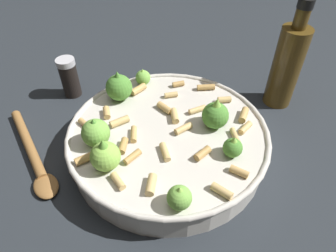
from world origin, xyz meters
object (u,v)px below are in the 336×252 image
at_px(cooking_pan, 166,138).
at_px(pepper_shaker, 69,77).
at_px(olive_oil_bottle, 287,65).
at_px(wooden_spoon, 33,155).

relative_size(cooking_pan, pepper_shaker, 3.93).
bearing_deg(cooking_pan, pepper_shaker, 7.66).
height_order(olive_oil_bottle, wooden_spoon, olive_oil_bottle).
distance_m(olive_oil_bottle, wooden_spoon, 0.48).
bearing_deg(olive_oil_bottle, wooden_spoon, 66.26).
height_order(pepper_shaker, olive_oil_bottle, olive_oil_bottle).
relative_size(pepper_shaker, olive_oil_bottle, 0.40).
height_order(cooking_pan, wooden_spoon, cooking_pan).
height_order(cooking_pan, olive_oil_bottle, olive_oil_bottle).
distance_m(pepper_shaker, wooden_spoon, 0.19).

